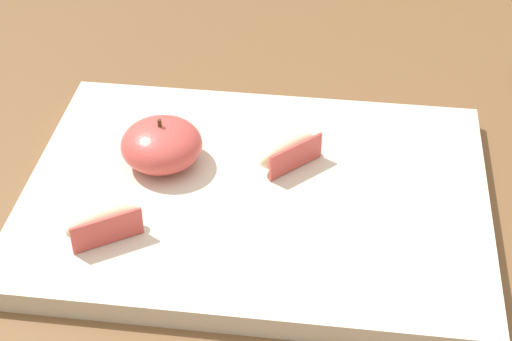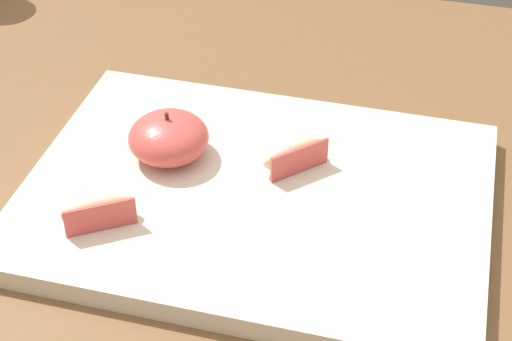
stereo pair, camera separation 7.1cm
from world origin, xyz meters
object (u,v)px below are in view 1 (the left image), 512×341
at_px(cutting_board, 256,197).
at_px(apple_wedge_right, 289,151).
at_px(apple_wedge_back, 103,223).
at_px(apple_half_skin_up, 162,144).

relative_size(cutting_board, apple_wedge_right, 6.82).
xyz_separation_m(apple_wedge_right, apple_wedge_back, (-0.14, -0.11, 0.00)).
xyz_separation_m(cutting_board, apple_half_skin_up, (-0.09, 0.03, 0.03)).
bearing_deg(apple_wedge_back, cutting_board, 33.04).
bearing_deg(apple_wedge_right, apple_wedge_back, -140.82).
bearing_deg(apple_wedge_back, apple_wedge_right, 39.18).
height_order(apple_half_skin_up, apple_wedge_back, apple_half_skin_up).
xyz_separation_m(cutting_board, apple_wedge_back, (-0.11, -0.07, 0.02)).
distance_m(cutting_board, apple_wedge_right, 0.05).
bearing_deg(cutting_board, apple_half_skin_up, 163.70).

